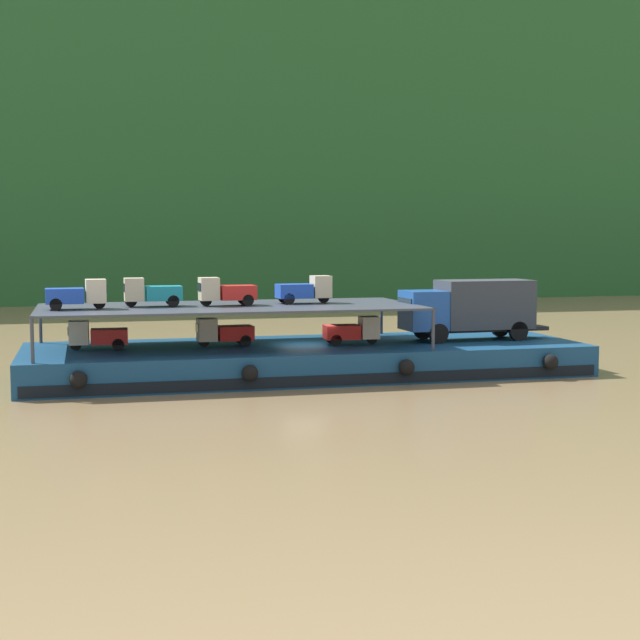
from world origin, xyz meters
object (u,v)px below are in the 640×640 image
Objects in this scene: covered_lorry at (471,307)px; mini_truck_upper_mid at (152,292)px; mini_truck_upper_fore at (226,291)px; mini_truck_upper_bow at (305,290)px; cargo_barge at (306,359)px; mini_truck_lower_mid at (353,331)px; mini_truck_upper_stern at (77,294)px; mini_truck_lower_stern at (97,335)px; mini_truck_lower_aft at (224,332)px.

covered_lorry is 2.87× the size of mini_truck_upper_mid.
covered_lorry is 2.84× the size of mini_truck_upper_fore.
mini_truck_upper_fore is 1.00× the size of mini_truck_upper_bow.
cargo_barge is 9.83× the size of mini_truck_upper_bow.
mini_truck_lower_mid is 6.56m from mini_truck_upper_fore.
mini_truck_upper_bow is at bearing 5.74° from mini_truck_upper_stern.
covered_lorry is 2.84× the size of mini_truck_lower_mid.
mini_truck_lower_stern is 6.03m from mini_truck_lower_aft.
covered_lorry is 2.85× the size of mini_truck_lower_stern.
mini_truck_lower_mid is at bearing -0.40° from mini_truck_upper_stern.
mini_truck_upper_mid is (-9.75, 0.94, 2.00)m from mini_truck_lower_mid.
covered_lorry reaches higher than cargo_barge.
mini_truck_upper_mid is (-16.21, 0.57, 1.00)m from covered_lorry.
mini_truck_lower_stern is 1.00× the size of mini_truck_upper_stern.
mini_truck_upper_fore is 4.11m from mini_truck_upper_bow.
cargo_barge is at bearing 166.42° from mini_truck_lower_mid.
mini_truck_upper_mid is 0.99× the size of mini_truck_upper_bow.
mini_truck_upper_fore is (3.53, -0.33, 0.00)m from mini_truck_upper_mid.
covered_lorry is 19.69m from mini_truck_upper_stern.
mini_truck_upper_fore reaches higher than covered_lorry.
mini_truck_upper_fore is at bearing -5.32° from mini_truck_upper_mid.
cargo_barge is 9.04m from covered_lorry.
cargo_barge is 3.46× the size of covered_lorry.
mini_truck_upper_bow is at bearing 1.71° from mini_truck_lower_stern.
mini_truck_upper_mid reaches higher than mini_truck_lower_stern.
covered_lorry is 2.85× the size of mini_truck_lower_aft.
mini_truck_upper_stern is (-19.66, -0.28, 1.00)m from covered_lorry.
mini_truck_upper_stern is at bearing -166.18° from mini_truck_upper_mid.
mini_truck_lower_stern is 1.01× the size of mini_truck_upper_mid.
covered_lorry is at bearing 0.82° from mini_truck_upper_stern.
mini_truck_lower_mid is at bearing -29.22° from mini_truck_upper_bow.
mini_truck_upper_mid is at bearing 13.82° from mini_truck_upper_stern.
mini_truck_upper_bow is (-8.61, 0.83, 1.00)m from covered_lorry.
mini_truck_lower_aft is at bearing -0.11° from mini_truck_lower_stern.
mini_truck_upper_stern and mini_truck_upper_mid have the same top height.
cargo_barge is at bearing 2.35° from mini_truck_upper_stern.
mini_truck_lower_aft is at bearing -175.67° from mini_truck_upper_bow.
cargo_barge is at bearing -3.05° from mini_truck_upper_mid.
covered_lorry is 18.83m from mini_truck_lower_stern.
mini_truck_upper_mid is 0.99× the size of mini_truck_upper_fore.
mini_truck_upper_mid is at bearing 177.99° from covered_lorry.
mini_truck_upper_stern is at bearing -179.18° from covered_lorry.
covered_lorry is at bearing 3.31° from mini_truck_lower_mid.
mini_truck_lower_stern and mini_truck_lower_aft have the same top height.
mini_truck_lower_aft is 1.00× the size of mini_truck_upper_fore.
mini_truck_lower_stern is 6.44m from mini_truck_upper_fore.
mini_truck_upper_mid is 3.54m from mini_truck_upper_fore.
mini_truck_upper_fore is at bearing 178.92° from covered_lorry.
cargo_barge is 8.27m from mini_truck_upper_mid.
cargo_barge is 2.72m from mini_truck_lower_mid.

